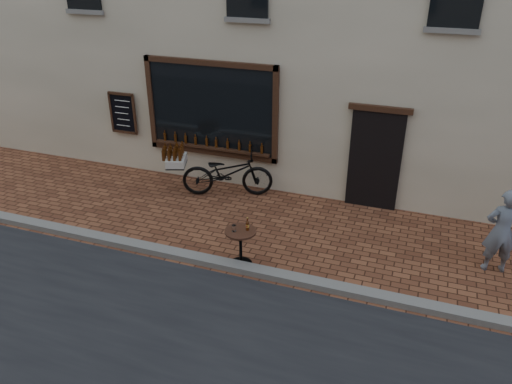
% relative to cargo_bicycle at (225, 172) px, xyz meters
% --- Properties ---
extents(ground, '(90.00, 90.00, 0.00)m').
position_rel_cargo_bicycle_xyz_m(ground, '(1.36, -2.91, -0.56)').
color(ground, '#572D1C').
rests_on(ground, ground).
extents(kerb, '(90.00, 0.25, 0.12)m').
position_rel_cargo_bicycle_xyz_m(kerb, '(1.36, -2.71, -0.50)').
color(kerb, slate).
rests_on(kerb, ground).
extents(cargo_bicycle, '(2.49, 1.42, 1.17)m').
position_rel_cargo_bicycle_xyz_m(cargo_bicycle, '(0.00, 0.00, 0.00)').
color(cargo_bicycle, black).
rests_on(cargo_bicycle, ground).
extents(bistro_table, '(0.57, 0.57, 0.98)m').
position_rel_cargo_bicycle_xyz_m(bistro_table, '(1.36, -2.54, -0.04)').
color(bistro_table, black).
rests_on(bistro_table, ground).
extents(pedestrian, '(0.66, 0.50, 1.61)m').
position_rel_cargo_bicycle_xyz_m(pedestrian, '(5.70, -1.15, 0.24)').
color(pedestrian, slate).
rests_on(pedestrian, ground).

